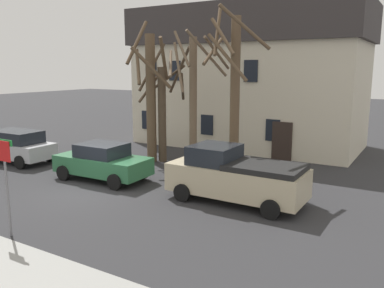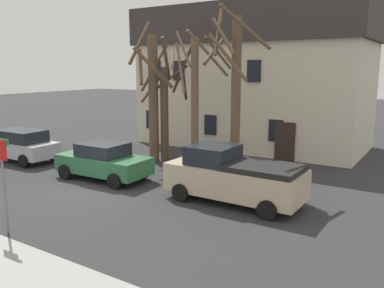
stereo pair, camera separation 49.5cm
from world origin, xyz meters
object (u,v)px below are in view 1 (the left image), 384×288
(bicycle_leaning, at_px, (101,151))
(car_silver_wagon, at_px, (16,146))
(car_green_sedan, at_px, (103,162))
(street_sign_pole, at_px, (5,170))
(tree_bare_end, at_px, (233,88))
(tree_bare_far, at_px, (193,95))
(tree_bare_mid, at_px, (163,105))
(pickup_truck_beige, at_px, (235,176))
(tree_bare_near, at_px, (150,93))
(building_main, at_px, (249,76))

(bicycle_leaning, bearing_deg, car_silver_wagon, -134.54)
(car_green_sedan, height_order, street_sign_pole, street_sign_pole)
(tree_bare_end, bearing_deg, tree_bare_far, 169.55)
(tree_bare_mid, bearing_deg, tree_bare_end, -11.15)
(car_silver_wagon, height_order, pickup_truck_beige, pickup_truck_beige)
(car_silver_wagon, xyz_separation_m, pickup_truck_beige, (12.76, 0.15, 0.11))
(tree_bare_near, distance_m, pickup_truck_beige, 8.06)
(car_silver_wagon, height_order, bicycle_leaning, car_silver_wagon)
(pickup_truck_beige, bearing_deg, car_silver_wagon, -179.34)
(car_silver_wagon, relative_size, street_sign_pole, 1.51)
(tree_bare_mid, height_order, tree_bare_far, tree_bare_far)
(street_sign_pole, bearing_deg, pickup_truck_beige, 54.95)
(bicycle_leaning, bearing_deg, pickup_truck_beige, -17.36)
(tree_bare_end, relative_size, car_green_sedan, 1.79)
(tree_bare_mid, relative_size, car_silver_wagon, 1.41)
(tree_bare_near, bearing_deg, car_silver_wagon, -147.80)
(pickup_truck_beige, xyz_separation_m, street_sign_pole, (-4.44, -6.33, 1.05))
(building_main, bearing_deg, tree_bare_near, -108.52)
(tree_bare_near, distance_m, tree_bare_far, 2.56)
(street_sign_pole, bearing_deg, tree_bare_near, 102.38)
(tree_bare_end, bearing_deg, car_green_sedan, -141.97)
(tree_bare_near, xyz_separation_m, pickup_truck_beige, (6.64, -3.71, -2.67))
(tree_bare_near, relative_size, car_green_sedan, 1.70)
(tree_bare_near, xyz_separation_m, tree_bare_end, (4.94, -0.39, 0.40))
(tree_bare_near, xyz_separation_m, tree_bare_far, (2.56, 0.05, 0.00))
(tree_bare_near, height_order, car_silver_wagon, tree_bare_near)
(tree_bare_near, distance_m, car_green_sedan, 4.94)
(tree_bare_near, relative_size, tree_bare_mid, 1.19)
(tree_bare_far, distance_m, car_green_sedan, 5.48)
(tree_bare_end, xyz_separation_m, street_sign_pole, (-2.74, -9.65, -2.02))
(tree_bare_far, height_order, tree_bare_end, tree_bare_end)
(tree_bare_end, relative_size, bicycle_leaning, 4.60)
(street_sign_pole, bearing_deg, bicycle_leaning, 119.13)
(car_silver_wagon, relative_size, bicycle_leaning, 2.61)
(car_green_sedan, bearing_deg, car_silver_wagon, 178.36)
(tree_bare_mid, relative_size, tree_bare_far, 0.93)
(tree_bare_mid, bearing_deg, tree_bare_far, -11.93)
(car_silver_wagon, bearing_deg, tree_bare_mid, 33.44)
(car_green_sedan, height_order, pickup_truck_beige, pickup_truck_beige)
(tree_bare_near, relative_size, bicycle_leaning, 4.35)
(bicycle_leaning, bearing_deg, car_green_sedan, -45.55)
(tree_bare_near, xyz_separation_m, car_silver_wagon, (-6.12, -3.85, -2.79))
(tree_bare_near, relative_size, tree_bare_end, 0.95)
(car_silver_wagon, height_order, street_sign_pole, street_sign_pole)
(tree_bare_end, xyz_separation_m, car_green_sedan, (-4.66, -3.65, -3.24))
(building_main, relative_size, street_sign_pole, 4.89)
(car_silver_wagon, bearing_deg, tree_bare_near, 32.20)
(tree_bare_mid, bearing_deg, building_main, 73.79)
(tree_bare_end, height_order, street_sign_pole, tree_bare_end)
(tree_bare_mid, xyz_separation_m, tree_bare_end, (4.47, -0.88, 1.07))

